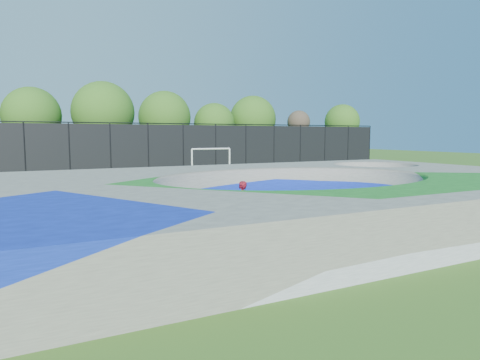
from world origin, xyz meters
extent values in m
plane|color=#345C19|center=(0.00, 0.00, 0.00)|extent=(120.00, 120.00, 0.00)
cube|color=gray|center=(0.00, 0.00, 0.75)|extent=(22.00, 14.00, 1.50)
imported|color=red|center=(-2.84, -0.98, 0.77)|extent=(0.67, 0.60, 1.53)
cube|color=black|center=(-2.84, -0.98, 0.03)|extent=(0.78, 0.60, 0.05)
cylinder|color=silver|center=(1.82, 15.86, 1.01)|extent=(0.12, 0.12, 2.03)
cylinder|color=silver|center=(4.86, 15.86, 1.01)|extent=(0.12, 0.12, 2.03)
cylinder|color=silver|center=(3.34, 15.86, 2.03)|extent=(3.04, 0.12, 0.12)
cylinder|color=black|center=(-9.00, 21.00, 2.00)|extent=(0.09, 0.09, 4.00)
cylinder|color=black|center=(-6.00, 21.00, 2.00)|extent=(0.09, 0.09, 4.00)
cylinder|color=black|center=(-3.00, 21.00, 2.00)|extent=(0.09, 0.09, 4.00)
cylinder|color=black|center=(0.00, 21.00, 2.00)|extent=(0.09, 0.09, 4.00)
cylinder|color=black|center=(3.00, 21.00, 2.00)|extent=(0.09, 0.09, 4.00)
cylinder|color=black|center=(6.00, 21.00, 2.00)|extent=(0.09, 0.09, 4.00)
cylinder|color=black|center=(9.00, 21.00, 2.00)|extent=(0.09, 0.09, 4.00)
cylinder|color=black|center=(12.00, 21.00, 2.00)|extent=(0.09, 0.09, 4.00)
cylinder|color=black|center=(15.00, 21.00, 2.00)|extent=(0.09, 0.09, 4.00)
cylinder|color=black|center=(18.00, 21.00, 2.00)|extent=(0.09, 0.09, 4.00)
cylinder|color=black|center=(21.00, 21.00, 2.00)|extent=(0.09, 0.09, 4.00)
cylinder|color=black|center=(24.00, 21.00, 2.00)|extent=(0.09, 0.09, 4.00)
cube|color=black|center=(0.00, 21.00, 2.00)|extent=(48.00, 0.03, 3.80)
cylinder|color=black|center=(0.00, 21.00, 4.00)|extent=(48.00, 0.08, 0.08)
cylinder|color=#422A21|center=(-8.34, 24.87, 1.46)|extent=(0.44, 0.44, 2.93)
sphere|color=#306019|center=(-8.34, 24.87, 4.62)|extent=(4.51, 4.51, 4.51)
cylinder|color=#422A21|center=(-2.77, 25.15, 1.50)|extent=(0.44, 0.44, 3.01)
sphere|color=#306019|center=(-2.77, 25.15, 5.00)|extent=(5.31, 5.31, 5.31)
cylinder|color=#422A21|center=(3.29, 26.98, 1.45)|extent=(0.44, 0.44, 2.90)
sphere|color=#306019|center=(3.29, 26.98, 4.78)|extent=(5.01, 5.01, 5.01)
cylinder|color=#422A21|center=(8.41, 26.75, 1.32)|extent=(0.44, 0.44, 2.65)
sphere|color=#306019|center=(8.41, 26.75, 4.21)|extent=(4.16, 4.16, 4.16)
cylinder|color=#422A21|center=(13.05, 27.04, 1.45)|extent=(0.44, 0.44, 2.91)
sphere|color=#306019|center=(13.05, 27.04, 4.76)|extent=(4.94, 4.94, 4.94)
cylinder|color=#422A21|center=(19.08, 27.15, 1.72)|extent=(0.44, 0.44, 3.44)
sphere|color=brown|center=(19.08, 27.15, 4.54)|extent=(2.60, 2.60, 2.60)
cylinder|color=#422A21|center=(24.51, 26.09, 1.54)|extent=(0.44, 0.44, 3.08)
sphere|color=#306019|center=(24.51, 26.09, 4.61)|extent=(4.07, 4.07, 4.07)
camera|label=1|loc=(-9.29, -13.41, 3.04)|focal=32.00mm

